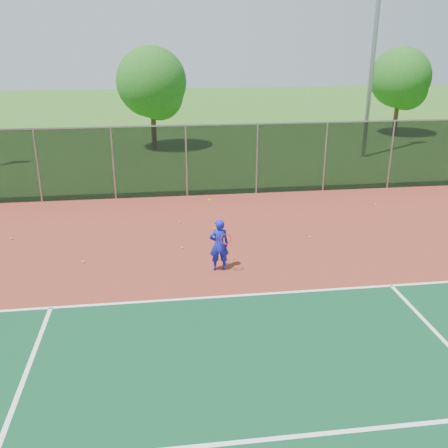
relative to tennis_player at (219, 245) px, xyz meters
The scene contains 14 objects.
ground 5.35m from the tennis_player, 61.41° to the right, with size 120.00×120.00×0.00m, color #295B1A.
court_apron 3.75m from the tennis_player, 46.27° to the right, with size 30.00×20.00×0.02m, color maroon.
fence_back 7.81m from the tennis_player, 70.98° to the left, with size 30.00×0.06×3.03m.
tennis_player is the anchor object (origin of this frame).
practice_ball_0 4.22m from the tennis_player, 103.16° to the left, with size 0.07×0.07×0.07m, color #A6C817.
practice_ball_2 3.34m from the tennis_player, 85.87° to the left, with size 0.07×0.07×0.07m, color #A6C817.
practice_ball_3 3.97m from the tennis_player, 30.89° to the left, with size 0.07×0.07×0.07m, color #A6C817.
practice_ball_4 2.07m from the tennis_player, 120.99° to the left, with size 0.07×0.07×0.07m, color #A6C817.
practice_ball_5 8.71m from the tennis_player, 35.93° to the left, with size 0.07×0.07×0.07m, color #A6C817.
practice_ball_7 4.19m from the tennis_player, 166.13° to the left, with size 0.07×0.07×0.07m, color #A6C817.
practice_ball_8 7.40m from the tennis_player, 154.30° to the left, with size 0.07×0.07×0.07m, color #A6C817.
floodlight_n 18.06m from the tennis_player, 53.69° to the left, with size 0.90×0.40×13.51m.
tree_back_left 17.42m from the tennis_player, 95.75° to the left, with size 4.07×4.07×5.98m.
tree_back_mid 24.63m from the tennis_player, 52.95° to the left, with size 3.98×3.98×5.84m.
Camera 1 is at (-4.14, -8.44, 6.40)m, focal length 40.00 mm.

